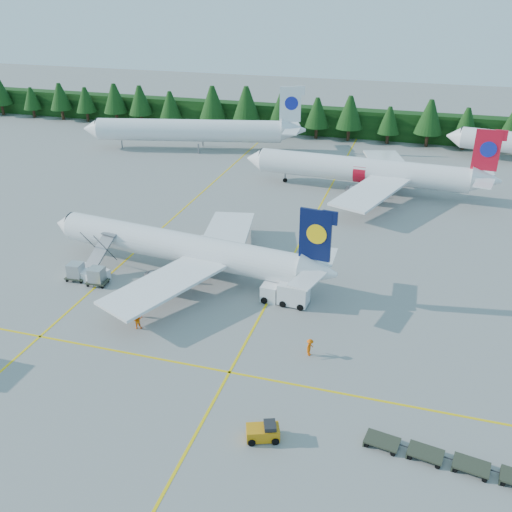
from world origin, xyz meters
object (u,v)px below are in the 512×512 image
(airliner_navy, at_px, (174,246))
(service_truck, at_px, (285,293))
(baggage_tug, at_px, (264,432))
(airliner_red, at_px, (357,170))
(airstairs, at_px, (90,270))

(airliner_navy, xyz_separation_m, service_truck, (14.71, -3.67, -1.98))
(airliner_navy, relative_size, service_truck, 6.91)
(service_truck, relative_size, baggage_tug, 1.86)
(airliner_red, height_order, airstairs, airliner_red)
(airliner_navy, height_order, baggage_tug, airliner_navy)
(airliner_red, xyz_separation_m, service_truck, (-2.44, -39.08, -2.30))
(airstairs, distance_m, service_truck, 23.64)
(service_truck, bearing_deg, airliner_red, 90.49)
(airliner_navy, relative_size, airliner_red, 0.91)
(airliner_red, distance_m, airstairs, 47.74)
(airliner_red, height_order, baggage_tug, airliner_red)
(baggage_tug, bearing_deg, airliner_red, 70.04)
(airliner_navy, distance_m, airliner_red, 39.34)
(airliner_red, height_order, service_truck, airliner_red)
(airliner_navy, distance_m, service_truck, 15.28)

